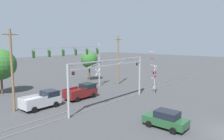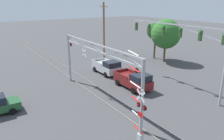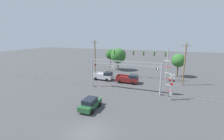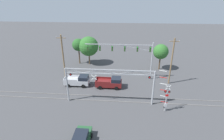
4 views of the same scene
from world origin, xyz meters
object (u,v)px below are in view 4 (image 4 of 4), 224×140
utility_pole_right (172,61)px  sedan_waiting (81,140)px  background_tree_beyond_span (78,45)px  pickup_truck_lead (110,82)px  background_tree_far_left_verge (89,46)px  crossing_signal_mast (166,98)px  traffic_signal_span (131,52)px  background_tree_far_right_verge (161,52)px  crossing_gantry (109,80)px  utility_pole_left (63,59)px  pickup_truck_following (78,81)px

utility_pole_right → sedan_waiting: bearing=-128.9°
sedan_waiting → background_tree_beyond_span: 26.87m
pickup_truck_lead → background_tree_beyond_span: (-8.78, 11.64, 3.83)m
background_tree_far_left_verge → crossing_signal_mast: bearing=-50.3°
traffic_signal_span → utility_pole_right: (7.56, -1.65, -0.99)m
background_tree_far_left_verge → background_tree_far_right_verge: (16.80, -1.91, -0.31)m
crossing_gantry → background_tree_far_right_verge: size_ratio=2.30×
crossing_gantry → utility_pole_right: (10.94, 7.54, 0.63)m
crossing_signal_mast → utility_pole_right: utility_pole_right is taller
utility_pole_right → background_tree_far_right_verge: (-0.74, 7.02, -0.39)m
background_tree_far_right_verge → pickup_truck_lead: bearing=-138.1°
crossing_signal_mast → utility_pole_left: bearing=155.2°
traffic_signal_span → pickup_truck_lead: 7.29m
crossing_gantry → traffic_signal_span: traffic_signal_span is taller
background_tree_beyond_span → sedan_waiting: bearing=-75.3°
pickup_truck_following → background_tree_beyond_span: background_tree_beyond_span is taller
crossing_gantry → traffic_signal_span: size_ratio=1.03×
traffic_signal_span → background_tree_far_right_verge: (6.82, 5.36, -1.38)m
crossing_gantry → traffic_signal_span: bearing=69.8°
pickup_truck_following → utility_pole_left: 5.01m
utility_pole_right → crossing_gantry: bearing=-145.4°
pickup_truck_following → utility_pole_right: bearing=7.1°
utility_pole_left → background_tree_far_right_verge: size_ratio=1.58×
traffic_signal_span → background_tree_far_left_verge: bearing=143.9°
pickup_truck_following → utility_pole_left: size_ratio=0.50×
pickup_truck_following → background_tree_beyond_span: bearing=103.1°
sedan_waiting → background_tree_far_right_verge: bearing=61.8°
pickup_truck_lead → background_tree_far_right_verge: (10.59, 9.49, 3.30)m
utility_pole_left → background_tree_far_left_verge: bearing=74.1°
pickup_truck_following → sedan_waiting: 14.94m
pickup_truck_following → background_tree_beyond_span: 12.26m
traffic_signal_span → background_tree_far_right_verge: traffic_signal_span is taller
sedan_waiting → background_tree_far_right_verge: 26.93m
pickup_truck_lead → background_tree_beyond_span: size_ratio=0.76×
pickup_truck_lead → sedan_waiting: size_ratio=1.18×
crossing_signal_mast → traffic_signal_span: 12.32m
crossing_signal_mast → background_tree_beyond_span: bearing=133.8°
utility_pole_right → background_tree_beyond_span: utility_pole_right is taller
sedan_waiting → background_tree_beyond_span: bearing=104.7°
pickup_truck_lead → utility_pole_left: (-9.02, 1.56, 3.91)m
background_tree_beyond_span → crossing_gantry: bearing=-61.3°
sedan_waiting → utility_pole_left: bearing=114.1°
pickup_truck_following → traffic_signal_span: bearing=21.1°
crossing_signal_mast → pickup_truck_following: size_ratio=1.42×
crossing_gantry → background_tree_far_right_verge: background_tree_far_right_verge is taller
background_tree_beyond_span → background_tree_far_left_verge: (2.56, -0.25, -0.22)m
crossing_signal_mast → background_tree_beyond_span: (-17.53, 18.28, 2.47)m
crossing_signal_mast → background_tree_far_left_verge: 23.55m
sedan_waiting → background_tree_beyond_span: size_ratio=0.65×
crossing_signal_mast → background_tree_far_right_verge: bearing=83.5°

